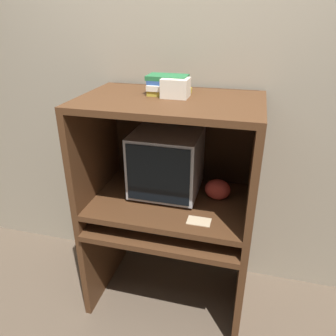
# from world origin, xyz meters

# --- Properties ---
(ground_plane) EXTENTS (12.00, 12.00, 0.00)m
(ground_plane) POSITION_xyz_m (0.00, 0.00, 0.00)
(ground_plane) COLOR brown
(wall_back) EXTENTS (6.00, 0.06, 2.60)m
(wall_back) POSITION_xyz_m (0.00, 0.71, 1.30)
(wall_back) COLOR gray
(wall_back) RESTS_ON ground_plane
(desk_base) EXTENTS (1.01, 0.67, 0.67)m
(desk_base) POSITION_xyz_m (0.00, 0.29, 0.42)
(desk_base) COLOR #4C2D19
(desk_base) RESTS_ON ground_plane
(desk_monitor_shelf) EXTENTS (1.01, 0.65, 0.13)m
(desk_monitor_shelf) POSITION_xyz_m (0.00, 0.33, 0.76)
(desk_monitor_shelf) COLOR #4C2D19
(desk_monitor_shelf) RESTS_ON desk_base
(hutch_upper) EXTENTS (1.01, 0.65, 0.63)m
(hutch_upper) POSITION_xyz_m (0.00, 0.36, 1.22)
(hutch_upper) COLOR #4C2D19
(hutch_upper) RESTS_ON desk_monitor_shelf
(crt_monitor) EXTENTS (0.41, 0.40, 0.41)m
(crt_monitor) POSITION_xyz_m (-0.04, 0.41, 1.00)
(crt_monitor) COLOR #B2B2B7
(crt_monitor) RESTS_ON desk_monitor_shelf
(keyboard) EXTENTS (0.44, 0.16, 0.03)m
(keyboard) POSITION_xyz_m (-0.05, 0.19, 0.68)
(keyboard) COLOR black
(keyboard) RESTS_ON desk_base
(mouse) EXTENTS (0.06, 0.04, 0.03)m
(mouse) POSITION_xyz_m (0.22, 0.20, 0.68)
(mouse) COLOR black
(mouse) RESTS_ON desk_base
(snack_bag) EXTENTS (0.16, 0.12, 0.13)m
(snack_bag) POSITION_xyz_m (0.29, 0.40, 0.86)
(snack_bag) COLOR #BC382D
(snack_bag) RESTS_ON desk_monitor_shelf
(book_stack) EXTENTS (0.24, 0.17, 0.11)m
(book_stack) POSITION_xyz_m (-0.03, 0.41, 1.48)
(book_stack) COLOR gold
(book_stack) RESTS_ON hutch_upper
(paper_card) EXTENTS (0.13, 0.09, 0.00)m
(paper_card) POSITION_xyz_m (0.22, 0.13, 0.80)
(paper_card) COLOR #CCB28C
(paper_card) RESTS_ON desk_monitor_shelf
(storage_box) EXTENTS (0.15, 0.12, 0.10)m
(storage_box) POSITION_xyz_m (0.02, 0.36, 1.48)
(storage_box) COLOR beige
(storage_box) RESTS_ON hutch_upper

